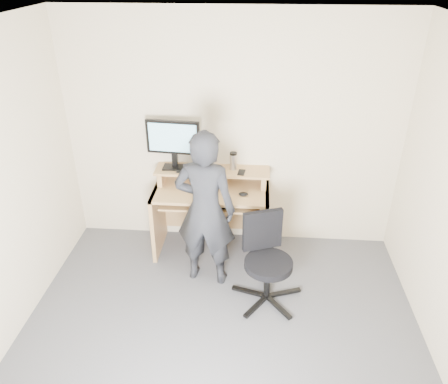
# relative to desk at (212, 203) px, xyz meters

# --- Properties ---
(ground) EXTENTS (3.50, 3.50, 0.00)m
(ground) POSITION_rel_desk_xyz_m (0.20, -1.53, -0.55)
(ground) COLOR #59595E
(ground) RESTS_ON ground
(back_wall) EXTENTS (3.50, 0.02, 2.50)m
(back_wall) POSITION_rel_desk_xyz_m (0.20, 0.22, 0.70)
(back_wall) COLOR beige
(back_wall) RESTS_ON ground
(ceiling) EXTENTS (3.50, 3.50, 0.02)m
(ceiling) POSITION_rel_desk_xyz_m (0.20, -1.53, 1.95)
(ceiling) COLOR white
(ceiling) RESTS_ON back_wall
(desk) EXTENTS (1.20, 0.60, 0.91)m
(desk) POSITION_rel_desk_xyz_m (0.00, 0.00, 0.00)
(desk) COLOR tan
(desk) RESTS_ON ground
(monitor) EXTENTS (0.56, 0.16, 0.53)m
(monitor) POSITION_rel_desk_xyz_m (-0.40, 0.07, 0.68)
(monitor) COLOR black
(monitor) RESTS_ON desk
(external_drive) EXTENTS (0.07, 0.13, 0.20)m
(external_drive) POSITION_rel_desk_xyz_m (-0.15, 0.11, 0.46)
(external_drive) COLOR black
(external_drive) RESTS_ON desk
(travel_mug) EXTENTS (0.09, 0.09, 0.17)m
(travel_mug) POSITION_rel_desk_xyz_m (0.22, 0.10, 0.45)
(travel_mug) COLOR #B3B2B7
(travel_mug) RESTS_ON desk
(smartphone) EXTENTS (0.08, 0.14, 0.01)m
(smartphone) POSITION_rel_desk_xyz_m (0.31, 0.02, 0.37)
(smartphone) COLOR black
(smartphone) RESTS_ON desk
(charger) EXTENTS (0.05, 0.04, 0.03)m
(charger) POSITION_rel_desk_xyz_m (-0.34, -0.02, 0.38)
(charger) COLOR black
(charger) RESTS_ON desk
(headphones) EXTENTS (0.18, 0.18, 0.06)m
(headphones) POSITION_rel_desk_xyz_m (-0.19, 0.11, 0.37)
(headphones) COLOR silver
(headphones) RESTS_ON desk
(keyboard) EXTENTS (0.49, 0.30, 0.03)m
(keyboard) POSITION_rel_desk_xyz_m (0.04, -0.17, 0.12)
(keyboard) COLOR black
(keyboard) RESTS_ON desk
(mouse) EXTENTS (0.11, 0.09, 0.04)m
(mouse) POSITION_rel_desk_xyz_m (0.34, -0.18, 0.22)
(mouse) COLOR black
(mouse) RESTS_ON desk
(office_chair) EXTENTS (0.67, 0.65, 0.84)m
(office_chair) POSITION_rel_desk_xyz_m (0.58, -0.78, -0.09)
(office_chair) COLOR black
(office_chair) RESTS_ON ground
(person) EXTENTS (0.63, 0.46, 1.59)m
(person) POSITION_rel_desk_xyz_m (-0.00, -0.56, 0.25)
(person) COLOR black
(person) RESTS_ON ground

